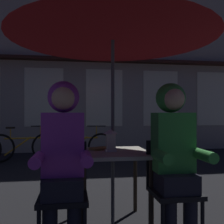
% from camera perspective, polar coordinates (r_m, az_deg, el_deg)
% --- Properties ---
extents(ground_plane, '(60.00, 60.00, 0.00)m').
position_cam_1_polar(ground_plane, '(2.85, 0.16, -23.53)').
color(ground_plane, black).
extents(cafe_table, '(0.72, 0.72, 0.74)m').
position_cam_1_polar(cafe_table, '(2.67, 0.16, -10.81)').
color(cafe_table, '#B2AD9E').
rests_on(cafe_table, ground_plane).
extents(patio_umbrella, '(2.10, 2.10, 2.31)m').
position_cam_1_polar(patio_umbrella, '(2.78, 0.16, 19.29)').
color(patio_umbrella, '#4C4C51').
rests_on(patio_umbrella, ground_plane).
extents(lantern, '(0.11, 0.11, 0.23)m').
position_cam_1_polar(lantern, '(2.63, -0.28, -6.05)').
color(lantern, white).
rests_on(lantern, cafe_table).
extents(chair_left, '(0.40, 0.40, 0.87)m').
position_cam_1_polar(chair_left, '(2.31, -10.70, -16.23)').
color(chair_left, black).
rests_on(chair_left, ground_plane).
extents(chair_right, '(0.40, 0.40, 0.87)m').
position_cam_1_polar(chair_right, '(2.47, 13.01, -15.17)').
color(chair_right, black).
rests_on(chair_right, ground_plane).
extents(person_left_hooded, '(0.45, 0.56, 1.40)m').
position_cam_1_polar(person_left_hooded, '(2.18, -10.74, -7.59)').
color(person_left_hooded, black).
rests_on(person_left_hooded, ground_plane).
extents(person_right_hooded, '(0.45, 0.56, 1.40)m').
position_cam_1_polar(person_right_hooded, '(2.35, 13.51, -7.07)').
color(person_right_hooded, black).
rests_on(person_right_hooded, ground_plane).
extents(shopfront_building, '(10.00, 0.93, 6.20)m').
position_cam_1_polar(shopfront_building, '(8.28, -1.97, 13.37)').
color(shopfront_building, '#9E9389').
rests_on(shopfront_building, ground_plane).
extents(bicycle_second, '(1.67, 0.31, 0.84)m').
position_cam_1_polar(bicycle_second, '(6.46, -19.02, -7.24)').
color(bicycle_second, black).
rests_on(bicycle_second, ground_plane).
extents(bicycle_third, '(1.66, 0.34, 0.84)m').
position_cam_1_polar(bicycle_third, '(6.29, -7.05, -7.45)').
color(bicycle_third, black).
rests_on(bicycle_third, ground_plane).
extents(book, '(0.24, 0.22, 0.02)m').
position_cam_1_polar(book, '(2.76, -2.68, -8.06)').
color(book, olive).
rests_on(book, cafe_table).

